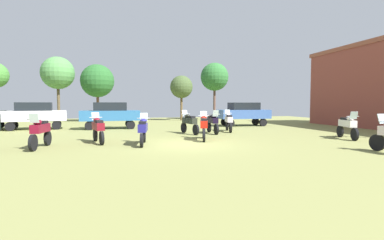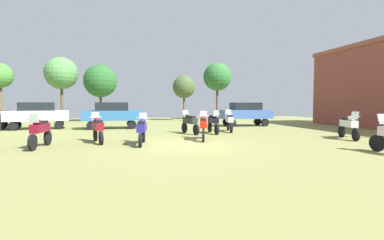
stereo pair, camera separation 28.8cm
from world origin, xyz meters
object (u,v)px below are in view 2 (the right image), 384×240
(motorcycle_11, at_px, (190,122))
(motorcycle_13, at_px, (213,122))
(motorcycle_4, at_px, (98,128))
(tree_6, at_px, (61,73))
(motorcycle_10, at_px, (203,126))
(tree_2, at_px, (100,81))
(motorcycle_6, at_px, (230,121))
(tree_4, at_px, (0,76))
(motorcycle_3, at_px, (40,131))
(car_4, at_px, (112,113))
(car_3, at_px, (246,112))
(car_1, at_px, (37,114))
(tree_5, at_px, (217,77))
(motorcycle_9, at_px, (349,125))
(tree_3, at_px, (184,87))
(motorcycle_5, at_px, (142,129))

(motorcycle_11, bearing_deg, motorcycle_13, -19.54)
(motorcycle_4, relative_size, tree_6, 0.32)
(motorcycle_10, bearing_deg, tree_2, 126.37)
(motorcycle_6, distance_m, tree_4, 24.74)
(motorcycle_3, height_order, car_4, car_4)
(car_3, relative_size, car_4, 0.99)
(motorcycle_6, height_order, car_1, car_1)
(motorcycle_3, xyz_separation_m, motorcycle_4, (2.25, 1.14, -0.02))
(motorcycle_11, height_order, motorcycle_13, motorcycle_13)
(motorcycle_3, height_order, tree_5, tree_5)
(motorcycle_10, relative_size, motorcycle_13, 1.03)
(motorcycle_9, bearing_deg, motorcycle_10, 6.54)
(motorcycle_10, bearing_deg, tree_6, 136.16)
(motorcycle_4, relative_size, motorcycle_6, 0.95)
(motorcycle_10, height_order, car_3, car_3)
(motorcycle_10, xyz_separation_m, tree_6, (-10.52, 17.69, 4.31))
(motorcycle_6, height_order, tree_2, tree_2)
(tree_3, relative_size, tree_6, 0.76)
(motorcycle_10, height_order, car_1, car_1)
(motorcycle_9, xyz_separation_m, car_4, (-12.68, 9.53, 0.43))
(motorcycle_11, bearing_deg, tree_2, 100.50)
(motorcycle_9, bearing_deg, motorcycle_13, -18.25)
(motorcycle_4, xyz_separation_m, car_4, (0.28, 7.99, 0.45))
(motorcycle_11, bearing_deg, motorcycle_6, 1.05)
(motorcycle_4, distance_m, tree_2, 17.61)
(car_3, xyz_separation_m, tree_2, (-12.57, 9.04, 3.12))
(motorcycle_13, bearing_deg, motorcycle_9, 144.42)
(motorcycle_6, bearing_deg, tree_2, 138.26)
(motorcycle_13, relative_size, tree_5, 0.32)
(car_1, height_order, tree_6, tree_6)
(motorcycle_3, relative_size, tree_4, 0.37)
(tree_2, bearing_deg, tree_3, 0.61)
(car_1, distance_m, tree_3, 15.64)
(motorcycle_11, bearing_deg, motorcycle_4, -164.46)
(motorcycle_4, height_order, tree_2, tree_2)
(car_1, relative_size, car_3, 1.05)
(motorcycle_13, relative_size, car_1, 0.48)
(motorcycle_9, height_order, motorcycle_11, motorcycle_9)
(motorcycle_4, bearing_deg, motorcycle_13, 7.80)
(motorcycle_10, height_order, tree_5, tree_5)
(tree_3, xyz_separation_m, tree_4, (-19.03, 1.24, 0.93))
(motorcycle_5, relative_size, tree_5, 0.33)
(motorcycle_6, relative_size, tree_3, 0.44)
(motorcycle_11, xyz_separation_m, car_4, (-4.98, 4.97, 0.43))
(motorcycle_5, height_order, motorcycle_13, motorcycle_13)
(motorcycle_3, relative_size, tree_2, 0.37)
(motorcycle_4, relative_size, motorcycle_13, 0.98)
(car_4, distance_m, tree_6, 11.73)
(motorcycle_11, distance_m, tree_4, 23.02)
(motorcycle_13, height_order, car_4, car_4)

